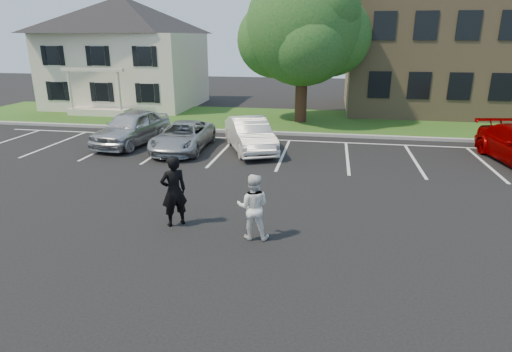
{
  "coord_description": "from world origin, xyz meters",
  "views": [
    {
      "loc": [
        2.0,
        -10.33,
        5.03
      ],
      "look_at": [
        0.0,
        1.0,
        1.25
      ],
      "focal_mm": 30.0,
      "sensor_mm": 36.0,
      "label": 1
    }
  ],
  "objects_px": {
    "car_white_sedan": "(250,135)",
    "man_white_shirt": "(253,207)",
    "man_black_suit": "(174,191)",
    "car_silver_west": "(132,128)",
    "house": "(126,53)",
    "tree": "(305,30)",
    "car_silver_minivan": "(183,137)"
  },
  "relations": [
    {
      "from": "man_white_shirt",
      "to": "car_silver_minivan",
      "type": "relative_size",
      "value": 0.38
    },
    {
      "from": "man_black_suit",
      "to": "car_white_sedan",
      "type": "relative_size",
      "value": 0.44
    },
    {
      "from": "car_white_sedan",
      "to": "man_white_shirt",
      "type": "bearing_deg",
      "value": -102.53
    },
    {
      "from": "car_silver_west",
      "to": "car_white_sedan",
      "type": "bearing_deg",
      "value": 6.06
    },
    {
      "from": "man_white_shirt",
      "to": "car_silver_west",
      "type": "xyz_separation_m",
      "value": [
        -7.61,
        8.98,
        -0.05
      ]
    },
    {
      "from": "man_white_shirt",
      "to": "car_silver_west",
      "type": "relative_size",
      "value": 0.36
    },
    {
      "from": "car_white_sedan",
      "to": "man_black_suit",
      "type": "bearing_deg",
      "value": -117.45
    },
    {
      "from": "man_black_suit",
      "to": "car_white_sedan",
      "type": "bearing_deg",
      "value": -132.34
    },
    {
      "from": "house",
      "to": "man_white_shirt",
      "type": "bearing_deg",
      "value": -57.09
    },
    {
      "from": "car_silver_west",
      "to": "car_silver_minivan",
      "type": "distance_m",
      "value": 2.89
    },
    {
      "from": "man_white_shirt",
      "to": "tree",
      "type": "bearing_deg",
      "value": -92.94
    },
    {
      "from": "tree",
      "to": "car_silver_minivan",
      "type": "xyz_separation_m",
      "value": [
        -4.9,
        -7.65,
        -4.71
      ]
    },
    {
      "from": "house",
      "to": "man_black_suit",
      "type": "distance_m",
      "value": 22.87
    },
    {
      "from": "car_white_sedan",
      "to": "car_silver_minivan",
      "type": "bearing_deg",
      "value": 164.33
    },
    {
      "from": "car_silver_minivan",
      "to": "car_silver_west",
      "type": "bearing_deg",
      "value": 165.45
    },
    {
      "from": "house",
      "to": "tree",
      "type": "relative_size",
      "value": 1.17
    },
    {
      "from": "man_white_shirt",
      "to": "car_silver_minivan",
      "type": "xyz_separation_m",
      "value": [
        -4.8,
        8.33,
        -0.23
      ]
    },
    {
      "from": "man_black_suit",
      "to": "car_silver_west",
      "type": "height_order",
      "value": "man_black_suit"
    },
    {
      "from": "car_silver_minivan",
      "to": "car_white_sedan",
      "type": "xyz_separation_m",
      "value": [
        3.05,
        0.44,
        0.11
      ]
    },
    {
      "from": "tree",
      "to": "car_white_sedan",
      "type": "xyz_separation_m",
      "value": [
        -1.85,
        -7.21,
        -4.6
      ]
    },
    {
      "from": "tree",
      "to": "car_silver_west",
      "type": "distance_m",
      "value": 11.35
    },
    {
      "from": "house",
      "to": "tree",
      "type": "bearing_deg",
      "value": -18.19
    },
    {
      "from": "car_white_sedan",
      "to": "car_silver_west",
      "type": "bearing_deg",
      "value": 154.06
    },
    {
      "from": "man_white_shirt",
      "to": "car_white_sedan",
      "type": "relative_size",
      "value": 0.39
    },
    {
      "from": "house",
      "to": "tree",
      "type": "distance_m",
      "value": 14.04
    },
    {
      "from": "man_black_suit",
      "to": "car_silver_minivan",
      "type": "bearing_deg",
      "value": -111.04
    },
    {
      "from": "house",
      "to": "man_black_suit",
      "type": "height_order",
      "value": "house"
    },
    {
      "from": "man_white_shirt",
      "to": "car_silver_west",
      "type": "bearing_deg",
      "value": -52.31
    },
    {
      "from": "man_white_shirt",
      "to": "car_white_sedan",
      "type": "bearing_deg",
      "value": -81.29
    },
    {
      "from": "man_black_suit",
      "to": "man_white_shirt",
      "type": "relative_size",
      "value": 1.14
    },
    {
      "from": "house",
      "to": "man_white_shirt",
      "type": "height_order",
      "value": "house"
    },
    {
      "from": "man_black_suit",
      "to": "man_white_shirt",
      "type": "distance_m",
      "value": 2.32
    }
  ]
}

